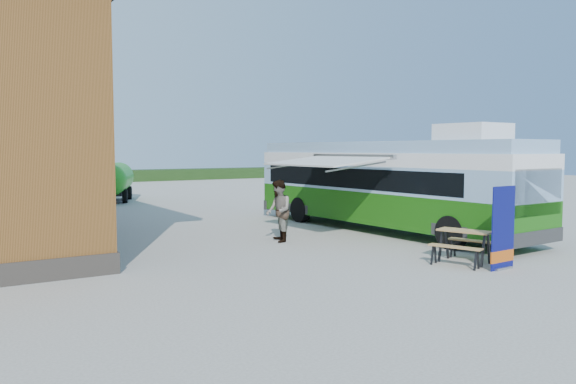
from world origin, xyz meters
TOP-DOWN VIEW (x-y plane):
  - ground at (0.00, 0.00)m, footprint 100.00×100.00m
  - hedge at (8.00, 38.00)m, footprint 40.00×3.00m
  - bus at (3.53, 2.09)m, footprint 3.21×12.09m
  - awning at (0.92, 1.85)m, footprint 2.66×4.04m
  - banner at (1.55, -4.43)m, footprint 0.88×0.21m
  - picnic_table at (1.39, -3.41)m, footprint 1.85×1.74m
  - person_a at (-5.70, 5.44)m, footprint 0.69×0.66m
  - person_b at (-0.98, 1.92)m, footprint 1.02×1.14m
  - slurry_tanker at (-1.75, 18.60)m, footprint 3.11×5.47m

SIDE VIEW (x-z plane):
  - ground at x=0.00m, z-range 0.00..0.00m
  - hedge at x=8.00m, z-range 0.00..1.00m
  - picnic_table at x=1.39m, z-range 0.21..1.06m
  - person_a at x=-5.70m, z-range 0.00..1.59m
  - banner at x=1.55m, z-range -0.18..1.84m
  - person_b at x=-0.98m, z-range 0.00..1.95m
  - slurry_tanker at x=-1.75m, z-range 0.16..2.30m
  - bus at x=3.53m, z-range -0.08..3.59m
  - awning at x=0.92m, z-range 2.44..2.94m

